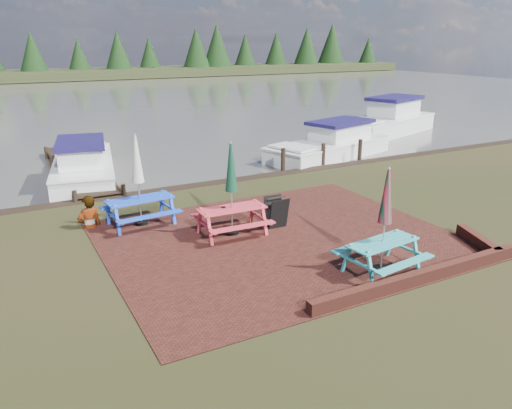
{
  "coord_description": "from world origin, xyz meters",
  "views": [
    {
      "loc": [
        -6.4,
        -9.62,
        5.11
      ],
      "look_at": [
        -0.56,
        1.32,
        1.0
      ],
      "focal_mm": 35.0,
      "sensor_mm": 36.0,
      "label": 1
    }
  ],
  "objects_px": {
    "boat_far": "(387,122)",
    "chalkboard": "(277,212)",
    "picnic_table_teal": "(383,237)",
    "boat_jetty": "(84,166)",
    "boat_near": "(331,146)",
    "picnic_table_blue": "(139,194)",
    "jetty": "(78,168)",
    "person": "(87,196)",
    "picnic_table_red": "(232,203)"
  },
  "relations": [
    {
      "from": "picnic_table_teal",
      "to": "picnic_table_red",
      "type": "bearing_deg",
      "value": 112.1
    },
    {
      "from": "picnic_table_teal",
      "to": "boat_far",
      "type": "bearing_deg",
      "value": 40.65
    },
    {
      "from": "picnic_table_teal",
      "to": "chalkboard",
      "type": "distance_m",
      "value": 3.66
    },
    {
      "from": "picnic_table_red",
      "to": "boat_near",
      "type": "height_order",
      "value": "picnic_table_red"
    },
    {
      "from": "picnic_table_teal",
      "to": "chalkboard",
      "type": "relative_size",
      "value": 2.71
    },
    {
      "from": "picnic_table_blue",
      "to": "boat_jetty",
      "type": "height_order",
      "value": "picnic_table_blue"
    },
    {
      "from": "picnic_table_red",
      "to": "jetty",
      "type": "bearing_deg",
      "value": 107.12
    },
    {
      "from": "picnic_table_teal",
      "to": "person",
      "type": "bearing_deg",
      "value": 124.82
    },
    {
      "from": "boat_far",
      "to": "person",
      "type": "xyz_separation_m",
      "value": [
        -18.62,
        -8.35,
        0.46
      ]
    },
    {
      "from": "picnic_table_blue",
      "to": "boat_jetty",
      "type": "xyz_separation_m",
      "value": [
        -0.46,
        6.52,
        -0.56
      ]
    },
    {
      "from": "chalkboard",
      "to": "boat_jetty",
      "type": "bearing_deg",
      "value": 115.25
    },
    {
      "from": "picnic_table_blue",
      "to": "boat_far",
      "type": "height_order",
      "value": "picnic_table_blue"
    },
    {
      "from": "picnic_table_teal",
      "to": "picnic_table_blue",
      "type": "distance_m",
      "value": 6.92
    },
    {
      "from": "boat_jetty",
      "to": "boat_near",
      "type": "bearing_deg",
      "value": 4.13
    },
    {
      "from": "picnic_table_teal",
      "to": "boat_near",
      "type": "distance_m",
      "value": 12.7
    },
    {
      "from": "boat_near",
      "to": "boat_far",
      "type": "xyz_separation_m",
      "value": [
        6.67,
        3.55,
        0.14
      ]
    },
    {
      "from": "picnic_table_red",
      "to": "jetty",
      "type": "distance_m",
      "value": 9.67
    },
    {
      "from": "picnic_table_blue",
      "to": "chalkboard",
      "type": "xyz_separation_m",
      "value": [
        3.33,
        -2.06,
        -0.45
      ]
    },
    {
      "from": "picnic_table_blue",
      "to": "person",
      "type": "xyz_separation_m",
      "value": [
        -1.37,
        0.45,
        0.03
      ]
    },
    {
      "from": "picnic_table_blue",
      "to": "person",
      "type": "height_order",
      "value": "picnic_table_blue"
    },
    {
      "from": "boat_near",
      "to": "jetty",
      "type": "bearing_deg",
      "value": 63.34
    },
    {
      "from": "jetty",
      "to": "boat_far",
      "type": "relative_size",
      "value": 1.16
    },
    {
      "from": "boat_near",
      "to": "picnic_table_blue",
      "type": "bearing_deg",
      "value": 100.52
    },
    {
      "from": "chalkboard",
      "to": "person",
      "type": "distance_m",
      "value": 5.35
    },
    {
      "from": "picnic_table_teal",
      "to": "picnic_table_blue",
      "type": "relative_size",
      "value": 0.93
    },
    {
      "from": "picnic_table_teal",
      "to": "picnic_table_red",
      "type": "xyz_separation_m",
      "value": [
        -2.05,
        3.7,
        0.04
      ]
    },
    {
      "from": "boat_far",
      "to": "person",
      "type": "distance_m",
      "value": 20.41
    },
    {
      "from": "picnic_table_red",
      "to": "jetty",
      "type": "relative_size",
      "value": 0.28
    },
    {
      "from": "person",
      "to": "boat_far",
      "type": "bearing_deg",
      "value": -167.75
    },
    {
      "from": "boat_far",
      "to": "person",
      "type": "bearing_deg",
      "value": 95.4
    },
    {
      "from": "picnic_table_blue",
      "to": "boat_far",
      "type": "xyz_separation_m",
      "value": [
        17.25,
        8.8,
        -0.43
      ]
    },
    {
      "from": "picnic_table_red",
      "to": "picnic_table_blue",
      "type": "distance_m",
      "value": 2.77
    },
    {
      "from": "picnic_table_teal",
      "to": "picnic_table_blue",
      "type": "bearing_deg",
      "value": 118.82
    },
    {
      "from": "picnic_table_red",
      "to": "boat_near",
      "type": "xyz_separation_m",
      "value": [
        8.59,
        7.17,
        -0.55
      ]
    },
    {
      "from": "picnic_table_blue",
      "to": "chalkboard",
      "type": "relative_size",
      "value": 2.9
    },
    {
      "from": "chalkboard",
      "to": "boat_far",
      "type": "bearing_deg",
      "value": 39.37
    },
    {
      "from": "picnic_table_red",
      "to": "boat_far",
      "type": "relative_size",
      "value": 0.33
    },
    {
      "from": "boat_near",
      "to": "chalkboard",
      "type": "bearing_deg",
      "value": 119.33
    },
    {
      "from": "boat_jetty",
      "to": "picnic_table_teal",
      "type": "bearing_deg",
      "value": -58.96
    },
    {
      "from": "picnic_table_blue",
      "to": "jetty",
      "type": "xyz_separation_m",
      "value": [
        -0.55,
        7.37,
        -0.8
      ]
    },
    {
      "from": "jetty",
      "to": "person",
      "type": "bearing_deg",
      "value": -96.76
    },
    {
      "from": "picnic_table_teal",
      "to": "boat_near",
      "type": "relative_size",
      "value": 0.34
    },
    {
      "from": "picnic_table_red",
      "to": "boat_near",
      "type": "bearing_deg",
      "value": 41.66
    },
    {
      "from": "jetty",
      "to": "boat_far",
      "type": "bearing_deg",
      "value": 4.59
    },
    {
      "from": "picnic_table_teal",
      "to": "boat_jetty",
      "type": "bearing_deg",
      "value": 103.46
    },
    {
      "from": "chalkboard",
      "to": "person",
      "type": "relative_size",
      "value": 0.48
    },
    {
      "from": "boat_jetty",
      "to": "chalkboard",
      "type": "bearing_deg",
      "value": -55.46
    },
    {
      "from": "picnic_table_teal",
      "to": "jetty",
      "type": "height_order",
      "value": "picnic_table_teal"
    },
    {
      "from": "boat_far",
      "to": "chalkboard",
      "type": "bearing_deg",
      "value": 109.2
    },
    {
      "from": "picnic_table_teal",
      "to": "jetty",
      "type": "xyz_separation_m",
      "value": [
        -4.59,
        13.0,
        -0.74
      ]
    }
  ]
}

